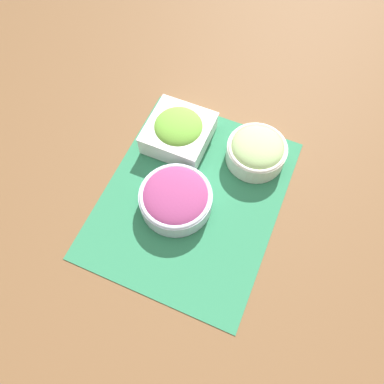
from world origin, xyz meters
name	(u,v)px	position (x,y,z in m)	size (l,w,h in m)	color
ground_plane	(192,198)	(0.00, 0.00, 0.00)	(3.00, 3.00, 0.00)	brown
placemat	(192,197)	(0.00, 0.00, 0.00)	(0.55, 0.45, 0.00)	#2D7A51
onion_bowl	(176,198)	(0.03, -0.03, 0.04)	(0.18, 0.18, 0.07)	silver
cucumber_bowl	(257,150)	(-0.18, 0.11, 0.04)	(0.16, 0.16, 0.08)	silver
lettuce_bowl	(179,131)	(-0.15, -0.10, 0.05)	(0.17, 0.17, 0.08)	white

